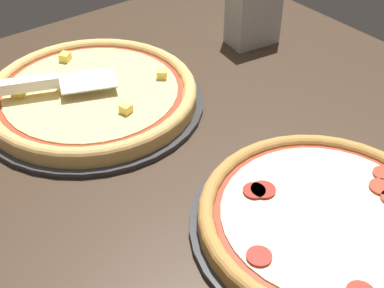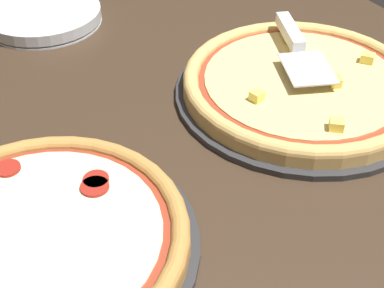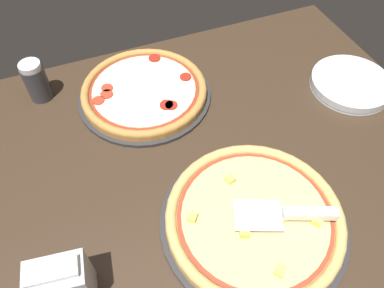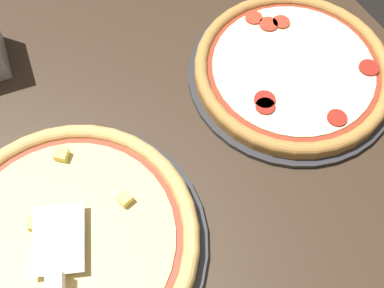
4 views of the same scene
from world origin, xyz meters
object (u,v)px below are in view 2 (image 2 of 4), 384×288
at_px(pizza_front, 302,83).
at_px(plate_stack, 44,16).
at_px(serving_spatula, 294,40).
at_px(pizza_back, 38,237).

xyz_separation_m(pizza_front, plate_stack, (0.45, 0.28, -0.01)).
bearing_deg(pizza_front, plate_stack, 31.50).
relative_size(serving_spatula, plate_stack, 0.94).
height_order(serving_spatula, plate_stack, serving_spatula).
bearing_deg(serving_spatula, plate_stack, 39.53).
xyz_separation_m(pizza_front, pizza_back, (-0.10, 0.46, -0.00)).
bearing_deg(plate_stack, serving_spatula, -140.47).
relative_size(pizza_front, pizza_back, 1.09).
bearing_deg(pizza_front, serving_spatula, -26.85).
xyz_separation_m(pizza_back, plate_stack, (0.56, -0.18, -0.01)).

